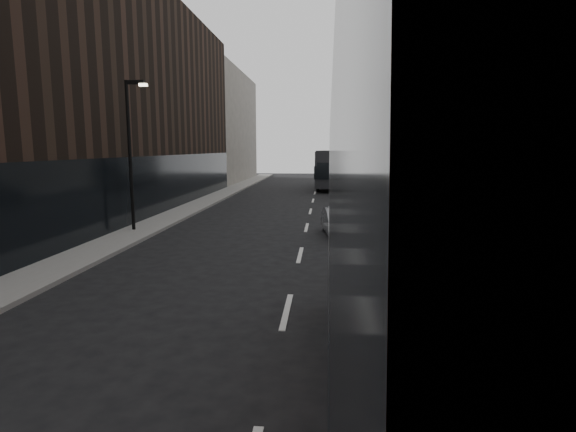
% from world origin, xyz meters
% --- Properties ---
extents(sidewalk_right, '(3.00, 80.00, 0.15)m').
position_xyz_m(sidewalk_right, '(7.50, 25.00, 0.07)').
color(sidewalk_right, slate).
rests_on(sidewalk_right, ground).
extents(sidewalk_left, '(2.00, 80.00, 0.15)m').
position_xyz_m(sidewalk_left, '(-8.00, 25.00, 0.07)').
color(sidewalk_left, slate).
rests_on(sidewalk_left, ground).
extents(building_modern_block, '(5.03, 22.00, 20.00)m').
position_xyz_m(building_modern_block, '(11.47, 21.00, 9.90)').
color(building_modern_block, '#A2A8AD').
rests_on(building_modern_block, ground).
extents(building_victorian, '(6.50, 24.00, 21.00)m').
position_xyz_m(building_victorian, '(11.38, 44.00, 9.66)').
color(building_victorian, slate).
rests_on(building_victorian, ground).
extents(building_left_mid, '(5.00, 24.00, 14.00)m').
position_xyz_m(building_left_mid, '(-11.50, 30.00, 7.00)').
color(building_left_mid, black).
rests_on(building_left_mid, ground).
extents(building_left_far, '(5.00, 20.00, 13.00)m').
position_xyz_m(building_left_far, '(-11.50, 52.00, 6.50)').
color(building_left_far, slate).
rests_on(building_left_far, ground).
extents(street_lamp, '(1.06, 0.22, 7.00)m').
position_xyz_m(street_lamp, '(-8.22, 18.00, 4.18)').
color(street_lamp, black).
rests_on(street_lamp, sidewalk_left).
extents(red_bus, '(3.00, 12.45, 5.01)m').
position_xyz_m(red_bus, '(2.43, 2.64, 2.78)').
color(red_bus, '#B1250A').
rests_on(red_bus, ground).
extents(grey_bus, '(3.58, 12.00, 3.82)m').
position_xyz_m(grey_bus, '(1.71, 43.19, 2.05)').
color(grey_bus, black).
rests_on(grey_bus, ground).
extents(car_a, '(1.80, 4.39, 1.49)m').
position_xyz_m(car_a, '(3.14, 18.09, 0.75)').
color(car_a, black).
rests_on(car_a, ground).
extents(car_b, '(1.83, 3.95, 1.25)m').
position_xyz_m(car_b, '(1.62, 18.00, 0.63)').
color(car_b, gray).
rests_on(car_b, ground).
extents(car_c, '(2.10, 5.04, 1.46)m').
position_xyz_m(car_c, '(3.97, 26.15, 0.73)').
color(car_c, black).
rests_on(car_c, ground).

